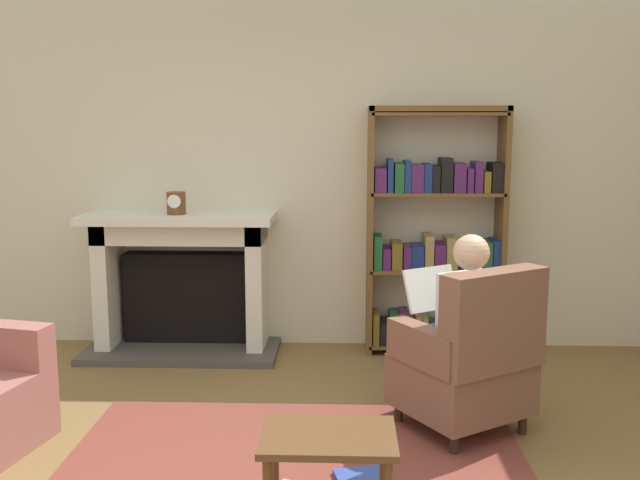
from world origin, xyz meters
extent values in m
cube|color=beige|center=(0.00, 2.55, 1.35)|extent=(5.60, 0.10, 2.70)
cube|color=brown|center=(0.00, 0.30, 0.01)|extent=(2.40, 1.80, 0.01)
cube|color=#4C4742|center=(-1.00, 2.18, 0.03)|extent=(1.47, 0.64, 0.05)
cube|color=black|center=(-1.00, 2.40, 0.40)|extent=(0.95, 0.20, 0.70)
cube|color=silver|center=(-1.57, 2.28, 0.51)|extent=(0.12, 0.44, 1.02)
cube|color=silver|center=(-0.42, 2.28, 0.51)|extent=(0.12, 0.44, 1.02)
cube|color=silver|center=(-1.00, 2.28, 0.94)|extent=(1.27, 0.44, 0.16)
cube|color=silver|center=(-1.00, 2.22, 1.05)|extent=(1.43, 0.56, 0.06)
cylinder|color=brown|center=(-1.01, 2.20, 1.16)|extent=(0.14, 0.14, 0.17)
cylinder|color=white|center=(-1.01, 2.14, 1.18)|extent=(0.10, 0.01, 0.10)
cube|color=brown|center=(0.44, 2.34, 0.94)|extent=(0.04, 0.32, 1.87)
cube|color=brown|center=(1.43, 2.34, 0.94)|extent=(0.04, 0.32, 1.87)
cube|color=brown|center=(0.93, 2.34, 1.85)|extent=(1.03, 0.32, 0.04)
cube|color=brown|center=(0.93, 2.34, 0.06)|extent=(0.99, 0.32, 0.02)
cube|color=brown|center=(0.49, 2.33, 0.19)|extent=(0.05, 0.26, 0.24)
cube|color=black|center=(0.56, 2.33, 0.16)|extent=(0.07, 0.26, 0.17)
cube|color=#1E592D|center=(0.63, 2.33, 0.19)|extent=(0.07, 0.26, 0.24)
cube|color=#4C1E59|center=(0.70, 2.33, 0.20)|extent=(0.07, 0.26, 0.25)
cube|color=brown|center=(0.77, 2.33, 0.15)|extent=(0.04, 0.26, 0.16)
cube|color=#997F4C|center=(0.82, 2.33, 0.18)|extent=(0.04, 0.26, 0.22)
cube|color=#997F4C|center=(0.86, 2.33, 0.18)|extent=(0.04, 0.26, 0.21)
cube|color=#1E592D|center=(0.94, 2.33, 0.15)|extent=(0.09, 0.26, 0.16)
cube|color=black|center=(1.03, 2.33, 0.17)|extent=(0.08, 0.26, 0.20)
cube|color=#997F4C|center=(1.10, 2.33, 0.19)|extent=(0.06, 0.26, 0.24)
cube|color=#1E592D|center=(1.17, 2.33, 0.15)|extent=(0.06, 0.26, 0.16)
cube|color=brown|center=(1.25, 2.33, 0.17)|extent=(0.09, 0.26, 0.19)
cube|color=black|center=(1.34, 2.33, 0.15)|extent=(0.06, 0.26, 0.16)
cube|color=brown|center=(0.93, 2.34, 0.64)|extent=(0.99, 0.32, 0.02)
cube|color=#1E592D|center=(0.50, 2.33, 0.78)|extent=(0.06, 0.26, 0.25)
cube|color=#4C1E59|center=(0.57, 2.33, 0.74)|extent=(0.06, 0.26, 0.16)
cube|color=brown|center=(0.64, 2.33, 0.76)|extent=(0.08, 0.26, 0.20)
cube|color=#4C1E59|center=(0.72, 2.33, 0.74)|extent=(0.06, 0.26, 0.18)
cube|color=navy|center=(0.80, 2.33, 0.75)|extent=(0.09, 0.26, 0.18)
cube|color=#997F4C|center=(0.88, 2.33, 0.79)|extent=(0.07, 0.26, 0.26)
cube|color=#4C1E59|center=(0.96, 2.33, 0.75)|extent=(0.08, 0.26, 0.20)
cube|color=#997F4C|center=(1.05, 2.33, 0.78)|extent=(0.08, 0.26, 0.25)
cube|color=black|center=(1.12, 2.33, 0.74)|extent=(0.04, 0.26, 0.17)
cube|color=#997F4C|center=(1.17, 2.33, 0.76)|extent=(0.06, 0.26, 0.22)
cube|color=#1E592D|center=(1.24, 2.33, 0.76)|extent=(0.06, 0.26, 0.21)
cube|color=#1E592D|center=(1.31, 2.33, 0.76)|extent=(0.07, 0.26, 0.22)
cube|color=navy|center=(1.39, 2.33, 0.77)|extent=(0.08, 0.26, 0.23)
cube|color=brown|center=(0.93, 2.34, 1.23)|extent=(0.99, 0.32, 0.02)
cube|color=#4C1E59|center=(0.51, 2.33, 1.33)|extent=(0.08, 0.26, 0.18)
cube|color=navy|center=(0.58, 2.33, 1.36)|extent=(0.04, 0.26, 0.25)
cube|color=#1E592D|center=(0.65, 2.33, 1.35)|extent=(0.07, 0.26, 0.21)
cube|color=navy|center=(0.71, 2.33, 1.36)|extent=(0.05, 0.26, 0.23)
cube|color=#4C1E59|center=(0.78, 2.33, 1.34)|extent=(0.09, 0.26, 0.21)
cube|color=navy|center=(0.86, 2.33, 1.35)|extent=(0.06, 0.26, 0.21)
cube|color=black|center=(0.92, 2.33, 1.34)|extent=(0.06, 0.26, 0.20)
cube|color=black|center=(1.00, 2.33, 1.37)|extent=(0.08, 0.26, 0.25)
cube|color=#4C1E59|center=(1.09, 2.33, 1.35)|extent=(0.09, 0.26, 0.22)
cube|color=#4C1E59|center=(1.17, 2.33, 1.33)|extent=(0.05, 0.26, 0.18)
cube|color=#4C1E59|center=(1.23, 2.33, 1.36)|extent=(0.06, 0.26, 0.23)
cube|color=brown|center=(1.29, 2.33, 1.32)|extent=(0.05, 0.26, 0.16)
cube|color=black|center=(1.37, 2.33, 1.35)|extent=(0.09, 0.26, 0.22)
cube|color=brown|center=(0.93, 2.34, 1.81)|extent=(0.99, 0.32, 0.02)
cylinder|color=#331E14|center=(1.00, 1.25, 0.06)|extent=(0.05, 0.05, 0.12)
cylinder|color=#331E14|center=(0.57, 0.97, 0.06)|extent=(0.05, 0.05, 0.12)
cylinder|color=#331E14|center=(1.26, 0.84, 0.06)|extent=(0.05, 0.05, 0.12)
cylinder|color=#331E14|center=(0.83, 0.56, 0.06)|extent=(0.05, 0.05, 0.12)
cube|color=brown|center=(0.92, 0.91, 0.27)|extent=(0.86, 0.85, 0.30)
cube|color=brown|center=(1.05, 0.70, 0.70)|extent=(0.62, 0.48, 0.55)
cube|color=brown|center=(1.14, 1.05, 0.53)|extent=(0.39, 0.52, 0.22)
cube|color=brown|center=(0.69, 0.76, 0.53)|extent=(0.39, 0.52, 0.22)
cube|color=silver|center=(0.94, 0.86, 0.67)|extent=(0.38, 0.34, 0.50)
sphere|color=#D8AD8C|center=(0.94, 0.86, 1.04)|extent=(0.20, 0.20, 0.20)
cube|color=#191E3F|center=(0.90, 1.07, 0.47)|extent=(0.32, 0.40, 0.12)
cube|color=#191E3F|center=(0.77, 0.99, 0.47)|extent=(0.32, 0.40, 0.12)
cylinder|color=#191E3F|center=(0.80, 1.23, 0.21)|extent=(0.10, 0.10, 0.42)
cylinder|color=#191E3F|center=(0.66, 1.15, 0.21)|extent=(0.10, 0.10, 0.42)
cube|color=white|center=(0.76, 1.14, 0.77)|extent=(0.36, 0.29, 0.25)
cube|color=brown|center=(0.19, -0.23, 0.46)|extent=(0.56, 0.39, 0.03)
cylinder|color=brown|center=(-0.05, -0.08, 0.22)|extent=(0.04, 0.04, 0.44)
cylinder|color=brown|center=(0.42, -0.08, 0.22)|extent=(0.04, 0.04, 0.44)
cube|color=#334CA5|center=(0.34, 0.25, 0.02)|extent=(0.30, 0.25, 0.03)
camera|label=1|loc=(0.25, -2.97, 1.72)|focal=39.51mm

